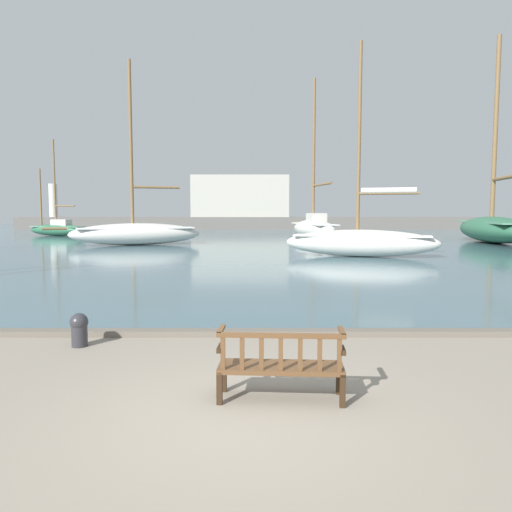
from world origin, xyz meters
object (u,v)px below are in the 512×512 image
(sailboat_outer_port, at_px, (359,241))
(sailboat_mid_starboard, at_px, (134,232))
(mooring_bollard, at_px, (77,328))
(sailboat_centre_channel, at_px, (490,227))
(park_bench, at_px, (279,364))
(sailboat_distant_harbor, at_px, (55,228))
(sailboat_mid_port, at_px, (312,227))

(sailboat_outer_port, bearing_deg, sailboat_mid_starboard, 147.38)
(sailboat_mid_starboard, xyz_separation_m, mooring_bollard, (5.08, -25.45, -0.63))
(sailboat_centre_channel, bearing_deg, mooring_bollard, -126.36)
(park_bench, relative_size, sailboat_distant_harbor, 0.18)
(sailboat_distant_harbor, height_order, sailboat_mid_port, sailboat_mid_port)
(sailboat_centre_channel, xyz_separation_m, mooring_bollard, (-20.67, -28.07, -0.88))
(sailboat_outer_port, relative_size, sailboat_distant_harbor, 1.21)
(park_bench, bearing_deg, sailboat_outer_port, 75.21)
(sailboat_mid_port, bearing_deg, sailboat_outer_port, -88.27)
(sailboat_mid_port, distance_m, mooring_bollard, 34.37)
(park_bench, bearing_deg, sailboat_distant_harbor, 115.05)
(park_bench, bearing_deg, sailboat_centre_channel, 60.70)
(sailboat_outer_port, height_order, sailboat_mid_port, sailboat_mid_port)
(sailboat_distant_harbor, bearing_deg, park_bench, -64.95)
(sailboat_distant_harbor, bearing_deg, sailboat_outer_port, -41.33)
(sailboat_centre_channel, relative_size, sailboat_mid_port, 1.13)
(sailboat_centre_channel, xyz_separation_m, sailboat_distant_harbor, (-36.02, 9.69, -0.39))
(sailboat_centre_channel, distance_m, mooring_bollard, 34.87)
(park_bench, relative_size, sailboat_centre_channel, 0.11)
(park_bench, relative_size, mooring_bollard, 2.70)
(sailboat_centre_channel, distance_m, sailboat_mid_starboard, 25.88)
(sailboat_mid_starboard, bearing_deg, sailboat_mid_port, 31.18)
(sailboat_outer_port, xyz_separation_m, mooring_bollard, (-8.57, -16.72, -0.57))
(park_bench, bearing_deg, mooring_bollard, 143.78)
(sailboat_outer_port, height_order, sailboat_distant_harbor, sailboat_outer_port)
(sailboat_distant_harbor, distance_m, sailboat_mid_port, 23.83)
(sailboat_outer_port, xyz_separation_m, sailboat_mid_port, (-0.50, 16.68, 0.17))
(sailboat_distant_harbor, height_order, mooring_bollard, sailboat_distant_harbor)
(sailboat_distant_harbor, bearing_deg, sailboat_mid_port, -10.55)
(sailboat_mid_starboard, bearing_deg, sailboat_outer_port, -32.62)
(sailboat_outer_port, relative_size, sailboat_mid_starboard, 0.87)
(park_bench, xyz_separation_m, sailboat_centre_channel, (17.18, 30.62, 0.74))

